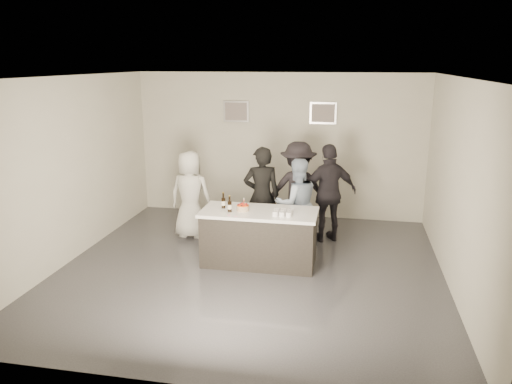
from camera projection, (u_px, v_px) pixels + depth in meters
floor at (250, 269)px, 7.95m from camera, size 6.00×6.00×0.00m
ceiling at (249, 77)px, 7.19m from camera, size 6.00×6.00×0.00m
wall_back at (279, 146)px, 10.42m from camera, size 6.00×0.04×3.00m
wall_front at (186, 249)px, 4.72m from camera, size 6.00×0.04×3.00m
wall_left at (70, 170)px, 8.12m from camera, size 0.04×6.00×3.00m
wall_right at (458, 187)px, 7.02m from camera, size 0.04×6.00×3.00m
picture_left at (236, 111)px, 10.37m from camera, size 0.54×0.04×0.44m
picture_right at (323, 113)px, 10.04m from camera, size 0.54×0.04×0.44m
bar_counter at (259, 237)px, 8.09m from camera, size 1.86×0.86×0.90m
cake at (243, 208)px, 7.98m from camera, size 0.20×0.20×0.08m
beer_bottle_a at (223, 200)px, 8.08m from camera, size 0.07×0.07×0.26m
beer_bottle_b at (230, 204)px, 7.88m from camera, size 0.07×0.07×0.26m
tumbler_cluster at (283, 212)px, 7.76m from camera, size 0.30×0.30×0.08m
candles at (232, 216)px, 7.71m from camera, size 0.24×0.08×0.01m
person_main_black at (262, 196)px, 8.88m from camera, size 0.74×0.59×1.78m
person_main_blue at (297, 204)px, 8.71m from camera, size 0.96×0.87×1.61m
person_guest_left at (190, 195)px, 9.25m from camera, size 0.83×0.57×1.64m
person_guest_right at (329, 193)px, 9.03m from camera, size 1.14×0.86×1.80m
person_guest_back at (298, 189)px, 9.32m from camera, size 1.21×0.77×1.79m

